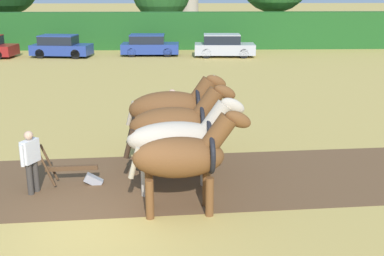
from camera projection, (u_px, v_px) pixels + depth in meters
ground_plane at (90, 231)px, 9.77m from camera, size 240.00×240.00×0.00m
hedgerow at (152, 31)px, 36.72m from camera, size 79.78×1.41×2.77m
draft_horse_lead_left at (184, 157)px, 10.24m from camera, size 2.69×1.06×2.35m
draft_horse_lead_right at (180, 139)px, 11.33m from camera, size 2.93×1.02×2.35m
draft_horse_trail_left at (176, 125)px, 12.43m from camera, size 2.90×1.15×2.42m
draft_horse_trail_right at (173, 109)px, 13.49m from camera, size 2.88×1.19×2.47m
plow at (77, 173)px, 11.92m from camera, size 1.54×0.49×1.13m
farmer_at_plow at (31, 158)px, 11.29m from camera, size 0.38×0.58×1.55m
farmer_beside_team at (172, 112)px, 14.88m from camera, size 0.56×0.47×1.72m
parked_car_left at (61, 46)px, 32.79m from camera, size 4.16×2.29×1.49m
parked_car_center_left at (149, 45)px, 33.56m from camera, size 3.99×1.90×1.45m
parked_car_center at (224, 46)px, 32.96m from camera, size 4.17×1.98×1.53m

